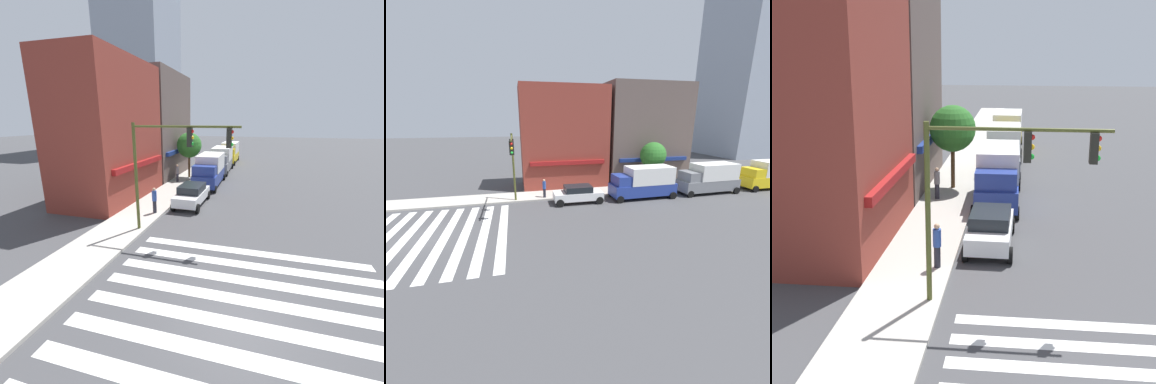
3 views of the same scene
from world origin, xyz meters
TOP-DOWN VIEW (x-y plane):
  - ground_plane at (0.00, 0.00)m, footprint 200.00×200.00m
  - sidewalk_left at (0.00, 7.50)m, footprint 120.00×3.00m
  - crosswalk_stripes at (-0.00, 0.00)m, footprint 10.24×10.80m
  - storefront_row at (16.42, 11.50)m, footprint 19.23×5.30m
  - tower_distant at (54.17, 29.09)m, footprint 17.02×14.18m
  - traffic_signal at (5.78, 4.28)m, footprint 0.32×5.77m
  - sedan_white at (11.30, 4.70)m, footprint 4.43×2.02m
  - box_truck_blue at (17.76, 4.70)m, footprint 6.23×2.42m
  - box_truck_grey at (25.06, 4.70)m, footprint 6.25×2.42m
  - box_truck_yellow at (32.83, 4.70)m, footprint 6.23×2.42m
  - pedestrian_blue_shirt at (8.47, 6.56)m, footprint 0.32×0.32m
  - pedestrian_grey_coat at (17.71, 8.06)m, footprint 0.32×0.32m
  - street_tree at (20.17, 7.50)m, footprint 2.71×2.71m

SIDE VIEW (x-z plane):
  - ground_plane at x=0.00m, z-range 0.00..0.00m
  - crosswalk_stripes at x=0.00m, z-range 0.00..0.01m
  - sidewalk_left at x=0.00m, z-range 0.00..0.15m
  - sedan_white at x=11.30m, z-range 0.05..1.64m
  - pedestrian_blue_shirt at x=8.47m, z-range 0.19..1.96m
  - pedestrian_grey_coat at x=17.71m, z-range 0.19..1.96m
  - box_truck_blue at x=17.76m, z-range 0.07..3.11m
  - box_truck_grey at x=25.06m, z-range 0.07..3.11m
  - box_truck_yellow at x=32.83m, z-range 0.07..3.11m
  - street_tree at x=20.17m, z-range 1.23..6.12m
  - traffic_signal at x=5.78m, z-range 1.43..7.61m
  - storefront_row at x=16.42m, z-range -0.13..11.14m
  - tower_distant at x=54.17m, z-range 0.00..50.50m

